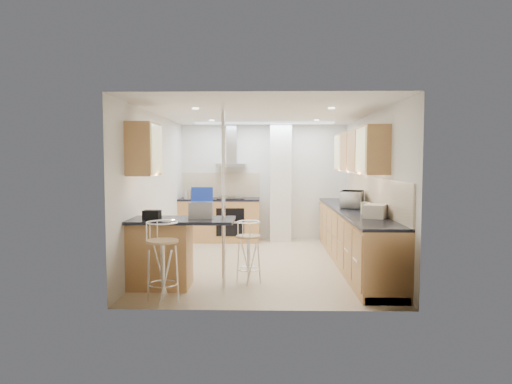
{
  "coord_description": "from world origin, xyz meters",
  "views": [
    {
      "loc": [
        0.05,
        -7.55,
        1.73
      ],
      "look_at": [
        -0.13,
        0.2,
        1.19
      ],
      "focal_mm": 32.0,
      "sensor_mm": 36.0,
      "label": 1
    }
  ],
  "objects_px": {
    "laptop": "(201,210)",
    "bar_stool_near": "(163,261)",
    "bar_stool_end": "(249,252)",
    "bread_bin": "(375,211)",
    "microwave": "(352,199)"
  },
  "relations": [
    {
      "from": "bread_bin",
      "to": "bar_stool_end",
      "type": "bearing_deg",
      "value": -152.93
    },
    {
      "from": "laptop",
      "to": "bar_stool_near",
      "type": "height_order",
      "value": "laptop"
    },
    {
      "from": "bar_stool_end",
      "to": "bread_bin",
      "type": "height_order",
      "value": "bread_bin"
    },
    {
      "from": "laptop",
      "to": "bar_stool_near",
      "type": "distance_m",
      "value": 0.98
    },
    {
      "from": "microwave",
      "to": "bar_stool_near",
      "type": "distance_m",
      "value": 3.65
    },
    {
      "from": "microwave",
      "to": "bar_stool_near",
      "type": "bearing_deg",
      "value": 147.86
    },
    {
      "from": "laptop",
      "to": "bar_stool_end",
      "type": "height_order",
      "value": "laptop"
    },
    {
      "from": "laptop",
      "to": "bar_stool_end",
      "type": "distance_m",
      "value": 0.9
    },
    {
      "from": "bar_stool_end",
      "to": "bread_bin",
      "type": "relative_size",
      "value": 2.47
    },
    {
      "from": "laptop",
      "to": "bar_stool_near",
      "type": "relative_size",
      "value": 0.32
    },
    {
      "from": "microwave",
      "to": "laptop",
      "type": "xyz_separation_m",
      "value": [
        -2.36,
        -1.63,
        -0.02
      ]
    },
    {
      "from": "laptop",
      "to": "bar_stool_near",
      "type": "bearing_deg",
      "value": -119.27
    },
    {
      "from": "microwave",
      "to": "laptop",
      "type": "distance_m",
      "value": 2.87
    },
    {
      "from": "bar_stool_near",
      "to": "bar_stool_end",
      "type": "bearing_deg",
      "value": 63.84
    },
    {
      "from": "laptop",
      "to": "bar_stool_end",
      "type": "xyz_separation_m",
      "value": [
        0.64,
        0.15,
        -0.61
      ]
    }
  ]
}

